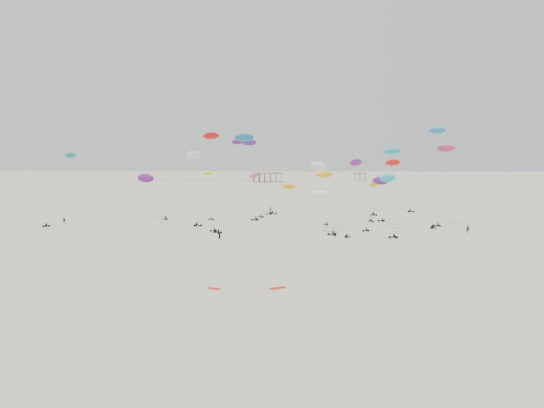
{
  "coord_description": "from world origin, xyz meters",
  "views": [
    {
      "loc": [
        3.06,
        -28.8,
        17.18
      ],
      "look_at": [
        0.0,
        88.0,
        7.0
      ],
      "focal_mm": 35.0,
      "sensor_mm": 36.0,
      "label": 1
    }
  ],
  "objects_px": {
    "rig_0": "(374,192)",
    "pavilion_small": "(360,176)",
    "pavilion_main": "(268,176)",
    "rig_4": "(211,144)",
    "spectator_0": "(220,240)",
    "rig_9": "(389,190)"
  },
  "relations": [
    {
      "from": "rig_0",
      "to": "pavilion_small",
      "type": "bearing_deg",
      "value": -136.06
    },
    {
      "from": "rig_4",
      "to": "spectator_0",
      "type": "distance_m",
      "value": 51.26
    },
    {
      "from": "pavilion_main",
      "to": "rig_9",
      "type": "height_order",
      "value": "rig_9"
    },
    {
      "from": "rig_0",
      "to": "spectator_0",
      "type": "xyz_separation_m",
      "value": [
        -41.51,
        -56.88,
        -6.63
      ]
    },
    {
      "from": "pavilion_main",
      "to": "spectator_0",
      "type": "distance_m",
      "value": 269.26
    },
    {
      "from": "pavilion_small",
      "to": "rig_9",
      "type": "distance_m",
      "value": 287.92
    },
    {
      "from": "pavilion_main",
      "to": "rig_9",
      "type": "distance_m",
      "value": 258.65
    },
    {
      "from": "pavilion_main",
      "to": "pavilion_small",
      "type": "relative_size",
      "value": 2.33
    },
    {
      "from": "rig_0",
      "to": "rig_4",
      "type": "xyz_separation_m",
      "value": [
        -49.58,
        -10.92,
        14.59
      ]
    },
    {
      "from": "pavilion_main",
      "to": "rig_4",
      "type": "height_order",
      "value": "rig_4"
    },
    {
      "from": "rig_0",
      "to": "rig_9",
      "type": "xyz_separation_m",
      "value": [
        -3.78,
        -43.59,
        3.23
      ]
    },
    {
      "from": "rig_4",
      "to": "rig_0",
      "type": "bearing_deg",
      "value": 138.32
    },
    {
      "from": "pavilion_main",
      "to": "pavilion_small",
      "type": "height_order",
      "value": "pavilion_main"
    },
    {
      "from": "rig_4",
      "to": "rig_9",
      "type": "relative_size",
      "value": 1.56
    },
    {
      "from": "rig_4",
      "to": "rig_9",
      "type": "bearing_deg",
      "value": 90.4
    },
    {
      "from": "pavilion_small",
      "to": "pavilion_main",
      "type": "bearing_deg",
      "value": -156.8
    },
    {
      "from": "rig_4",
      "to": "rig_9",
      "type": "xyz_separation_m",
      "value": [
        45.8,
        -32.67,
        -11.36
      ]
    },
    {
      "from": "rig_4",
      "to": "spectator_0",
      "type": "relative_size",
      "value": 12.46
    },
    {
      "from": "rig_0",
      "to": "rig_4",
      "type": "height_order",
      "value": "rig_4"
    },
    {
      "from": "pavilion_small",
      "to": "rig_0",
      "type": "xyz_separation_m",
      "value": [
        -29.31,
        -242.35,
        3.14
      ]
    },
    {
      "from": "pavilion_main",
      "to": "pavilion_small",
      "type": "bearing_deg",
      "value": 23.2
    },
    {
      "from": "pavilion_main",
      "to": "pavilion_small",
      "type": "distance_m",
      "value": 76.16
    }
  ]
}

